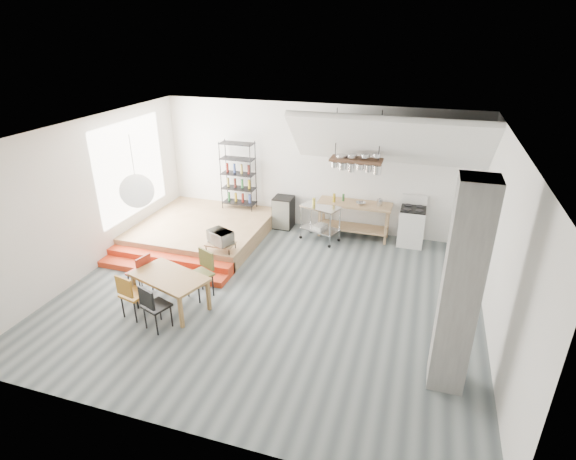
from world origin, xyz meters
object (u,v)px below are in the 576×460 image
(dining_table, at_px, (170,279))
(rolling_cart, at_px, (320,218))
(stove, at_px, (411,226))
(mini_fridge, at_px, (284,212))

(dining_table, relative_size, rolling_cart, 1.55)
(stove, distance_m, dining_table, 5.83)
(stove, bearing_deg, rolling_cart, -168.02)
(rolling_cart, bearing_deg, dining_table, -98.36)
(stove, xyz_separation_m, dining_table, (-4.12, -4.13, 0.12))
(stove, distance_m, rolling_cart, 2.20)
(rolling_cart, height_order, mini_fridge, rolling_cart)
(dining_table, height_order, rolling_cart, rolling_cart)
(stove, bearing_deg, mini_fridge, 179.23)
(rolling_cart, bearing_deg, stove, 31.72)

